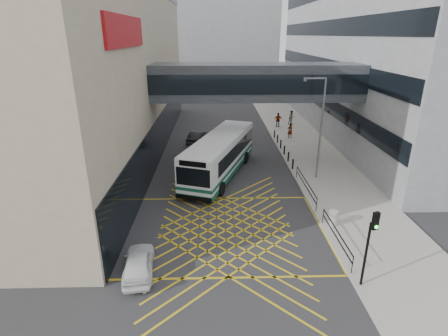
{
  "coord_description": "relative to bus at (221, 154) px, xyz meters",
  "views": [
    {
      "loc": [
        -0.59,
        -18.74,
        11.34
      ],
      "look_at": [
        0.0,
        4.0,
        2.6
      ],
      "focal_mm": 28.0,
      "sensor_mm": 36.0,
      "label": 1
    }
  ],
  "objects": [
    {
      "name": "building_whsmith",
      "position": [
        -17.83,
        6.72,
        6.18
      ],
      "size": [
        24.17,
        42.0,
        16.0
      ],
      "color": "tan",
      "rests_on": "ground"
    },
    {
      "name": "car_dark",
      "position": [
        -2.38,
        9.37,
        -1.15
      ],
      "size": [
        2.68,
        4.56,
        1.34
      ],
      "primitive_type": "imported",
      "rotation": [
        0.0,
        0.0,
        2.89
      ],
      "color": "black",
      "rests_on": "ground"
    },
    {
      "name": "car_white",
      "position": [
        -4.34,
        -13.28,
        -1.19
      ],
      "size": [
        2.07,
        4.09,
        1.25
      ],
      "primitive_type": "imported",
      "rotation": [
        0.0,
        0.0,
        3.26
      ],
      "color": "white",
      "rests_on": "ground"
    },
    {
      "name": "pedestrian_a",
      "position": [
        8.12,
        10.57,
        -0.82
      ],
      "size": [
        0.76,
        0.63,
        1.67
      ],
      "primitive_type": "imported",
      "rotation": [
        0.0,
        0.0,
        3.4
      ],
      "color": "gray",
      "rests_on": "pavement"
    },
    {
      "name": "pedestrian_b",
      "position": [
        9.67,
        17.1,
        -0.76
      ],
      "size": [
        1.01,
        0.83,
        1.8
      ],
      "primitive_type": "imported",
      "rotation": [
        0.0,
        0.0,
        0.43
      ],
      "color": "gray",
      "rests_on": "pavement"
    },
    {
      "name": "traffic_light",
      "position": [
        6.5,
        -14.71,
        0.94
      ],
      "size": [
        0.32,
        0.48,
        3.98
      ],
      "rotation": [
        0.0,
        0.0,
        0.32
      ],
      "color": "black",
      "rests_on": "pavement"
    },
    {
      "name": "pedestrian_c",
      "position": [
        7.63,
        15.65,
        -0.74
      ],
      "size": [
        1.13,
        0.64,
        1.83
      ],
      "primitive_type": "imported",
      "rotation": [
        0.0,
        0.0,
        3.03
      ],
      "color": "gray",
      "rests_on": "pavement"
    },
    {
      "name": "building_right",
      "position": [
        24.14,
        14.72,
        8.18
      ],
      "size": [
        24.09,
        44.0,
        20.0
      ],
      "color": "gray",
      "rests_on": "ground"
    },
    {
      "name": "bollards",
      "position": [
        6.41,
        5.72,
        -1.21
      ],
      "size": [
        0.14,
        10.14,
        0.9
      ],
      "color": "black",
      "rests_on": "pavement"
    },
    {
      "name": "car_silver",
      "position": [
        1.49,
        10.32,
        -1.17
      ],
      "size": [
        3.22,
        4.5,
        1.29
      ],
      "primitive_type": "imported",
      "rotation": [
        0.0,
        0.0,
        2.74
      ],
      "color": "#9A9EA3",
      "rests_on": "ground"
    },
    {
      "name": "kerb_railings",
      "position": [
        6.31,
        -7.5,
        -0.94
      ],
      "size": [
        0.05,
        12.54,
        1.0
      ],
      "color": "black",
      "rests_on": "pavement"
    },
    {
      "name": "litter_bin",
      "position": [
        6.86,
        -9.05,
        -1.17
      ],
      "size": [
        0.56,
        0.56,
        0.97
      ],
      "primitive_type": "cylinder",
      "color": "#ADA89E",
      "rests_on": "pavement"
    },
    {
      "name": "skybridge",
      "position": [
        3.16,
        2.72,
        5.68
      ],
      "size": [
        20.0,
        4.1,
        3.0
      ],
      "color": "#33383D",
      "rests_on": "ground"
    },
    {
      "name": "bus",
      "position": [
        0.0,
        0.0,
        0.0
      ],
      "size": [
        6.57,
        12.31,
        3.39
      ],
      "rotation": [
        0.0,
        0.0,
        -0.33
      ],
      "color": "white",
      "rests_on": "ground"
    },
    {
      "name": "pavement",
      "position": [
        9.16,
        5.72,
        -1.74
      ],
      "size": [
        6.0,
        54.0,
        0.16
      ],
      "primitive_type": "cube",
      "color": "#ABA69D",
      "rests_on": "ground"
    },
    {
      "name": "box_junction",
      "position": [
        0.16,
        -9.28,
        -1.81
      ],
      "size": [
        12.0,
        9.0,
        0.01
      ],
      "color": "gold",
      "rests_on": "ground"
    },
    {
      "name": "ground",
      "position": [
        0.16,
        -9.28,
        -1.82
      ],
      "size": [
        120.0,
        120.0,
        0.0
      ],
      "primitive_type": "plane",
      "color": "#333335"
    },
    {
      "name": "building_far",
      "position": [
        -1.84,
        50.72,
        7.18
      ],
      "size": [
        28.0,
        16.0,
        18.0
      ],
      "primitive_type": "cube",
      "color": "gray",
      "rests_on": "ground"
    },
    {
      "name": "street_lamp",
      "position": [
        7.8,
        -1.25,
        2.97
      ],
      "size": [
        1.84,
        0.29,
        8.13
      ],
      "rotation": [
        0.0,
        0.0,
        0.03
      ],
      "color": "slate",
      "rests_on": "pavement"
    }
  ]
}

